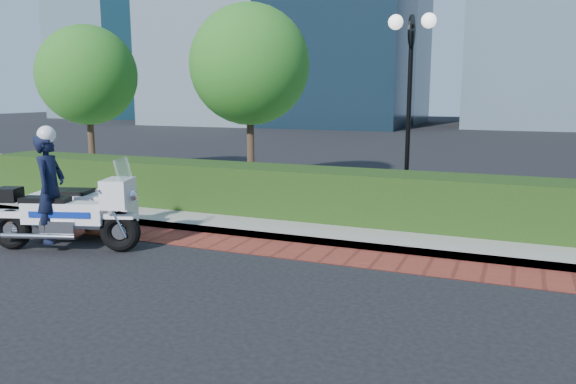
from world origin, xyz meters
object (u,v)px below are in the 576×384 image
at_px(police_motorcycle, 68,204).
at_px(lamppost, 410,81).
at_px(tree_b, 250,65).
at_px(tree_a, 87,75).

bearing_deg(police_motorcycle, lamppost, 25.94).
xyz_separation_m(lamppost, tree_b, (-4.50, 1.30, 0.48)).
bearing_deg(tree_a, police_motorcycle, -51.45).
bearing_deg(lamppost, tree_b, 163.89).
distance_m(tree_a, tree_b, 5.50).
height_order(tree_a, police_motorcycle, tree_a).
height_order(tree_a, tree_b, tree_b).
relative_size(tree_a, police_motorcycle, 1.69).
bearing_deg(tree_b, tree_a, 180.00).
bearing_deg(tree_a, lamppost, -7.41).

